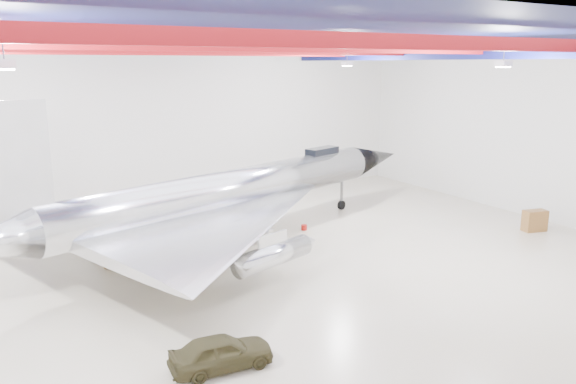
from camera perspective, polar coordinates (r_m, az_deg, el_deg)
floor at (r=27.78m, az=-4.26°, el=-7.55°), size 40.00×40.00×0.00m
wall_back at (r=40.35m, az=-13.61°, el=6.60°), size 40.00×0.00×40.00m
wall_right at (r=39.18m, az=23.21°, el=5.73°), size 0.00×30.00×30.00m
ceiling at (r=26.06m, az=-4.68°, el=15.74°), size 40.00×40.00×0.00m
ceiling_structure at (r=26.04m, az=-4.65°, el=14.25°), size 39.50×29.50×1.08m
jet_aircraft at (r=30.59m, az=-5.58°, el=-0.29°), size 29.68×22.11×8.35m
jeep at (r=19.03m, az=-6.80°, el=-15.85°), size 3.48×1.63×1.15m
desk at (r=36.27m, az=23.77°, el=-2.68°), size 1.50×1.00×1.26m
crate_ply at (r=28.89m, az=-17.75°, el=-6.98°), size 0.53×0.45×0.34m
toolbox_red at (r=32.98m, az=-13.42°, el=-4.28°), size 0.45×0.37×0.29m
engine_drum at (r=29.79m, az=-0.22°, el=-5.65°), size 0.58×0.58×0.42m
parts_bin at (r=33.39m, az=-7.62°, el=-3.68°), size 0.74×0.64×0.45m
crate_small at (r=34.22m, az=-19.43°, el=-4.04°), size 0.47×0.40×0.30m
tool_chest at (r=33.53m, az=1.64°, el=-3.61°), size 0.46×0.46×0.32m
oil_barrel at (r=33.11m, az=-7.83°, el=-3.84°), size 0.76×0.70×0.43m
spares_box at (r=38.36m, az=-5.65°, el=-1.47°), size 0.50×0.50×0.41m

